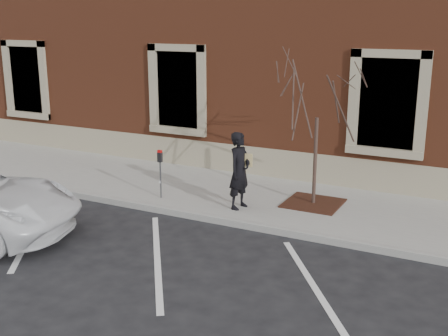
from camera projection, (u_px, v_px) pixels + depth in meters
The scene contains 9 objects.
ground at pixel (212, 221), 12.61m from camera, with size 120.00×120.00×0.00m, color #28282B.
sidewalk_near at pixel (245, 197), 14.09m from camera, with size 40.00×3.50×0.15m, color #A6A59C.
curb_near at pixel (211, 219), 12.54m from camera, with size 40.00×0.12×0.15m, color #9E9E99.
parking_stripes at pixel (157, 257), 10.72m from camera, with size 28.00×4.40×0.01m, color silver, non-canonical shape.
building_civic at pixel (324, 31), 18.22m from camera, with size 40.00×8.62×8.00m.
man at pixel (240, 171), 12.83m from camera, with size 0.65×0.43×1.79m, color black.
parking_meter at pixel (160, 165), 13.57m from camera, with size 0.11×0.08×1.20m.
tree_grate at pixel (313, 203), 13.33m from camera, with size 1.29×1.29×0.03m, color #421E15.
sapling at pixel (318, 93), 12.65m from camera, with size 2.26×2.26×3.77m.
Camera 1 is at (5.66, -10.43, 4.43)m, focal length 45.00 mm.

